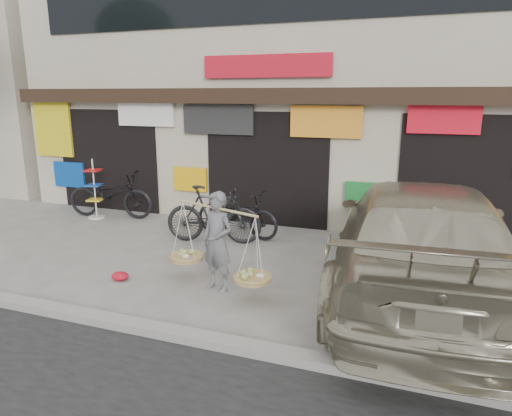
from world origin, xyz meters
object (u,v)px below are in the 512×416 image
(bike_2, at_px, (237,213))
(suv, at_px, (420,239))
(street_vendor, at_px, (217,246))
(bike_0, at_px, (110,195))
(bike_1, at_px, (214,214))
(display_rack, at_px, (95,194))

(bike_2, bearing_deg, suv, -109.55)
(street_vendor, xyz_separation_m, bike_0, (-4.46, 3.19, -0.15))
(bike_0, bearing_deg, street_vendor, -134.05)
(street_vendor, xyz_separation_m, bike_1, (-1.09, 2.19, -0.13))
(street_vendor, distance_m, bike_2, 2.89)
(bike_2, xyz_separation_m, display_rack, (-3.99, 0.23, 0.09))
(bike_2, xyz_separation_m, suv, (3.81, -1.84, 0.38))
(street_vendor, height_order, suv, suv)
(street_vendor, xyz_separation_m, display_rack, (-4.78, 3.00, -0.13))
(street_vendor, relative_size, bike_1, 0.94)
(bike_0, relative_size, suv, 0.35)
(suv, bearing_deg, bike_2, -29.35)
(bike_0, height_order, suv, suv)
(bike_0, height_order, bike_1, bike_1)
(bike_2, bearing_deg, street_vendor, -157.77)
(bike_1, xyz_separation_m, suv, (4.11, -1.27, 0.29))
(bike_1, bearing_deg, bike_2, -37.70)
(bike_2, bearing_deg, display_rack, 92.85)
(bike_1, distance_m, display_rack, 3.78)
(bike_0, height_order, bike_2, bike_0)
(bike_0, distance_m, bike_2, 3.69)
(street_vendor, xyz_separation_m, suv, (3.02, 0.93, 0.16))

